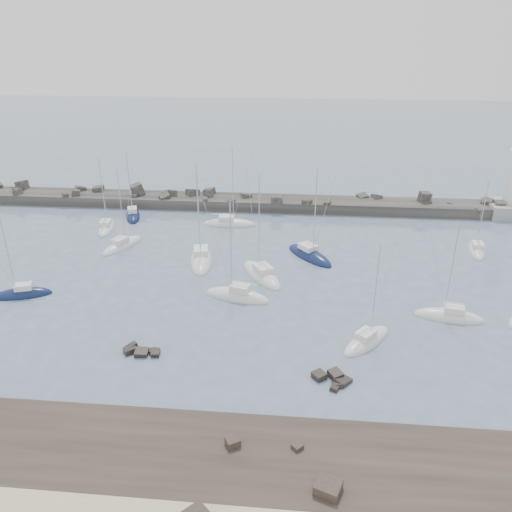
# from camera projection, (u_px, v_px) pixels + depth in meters

# --- Properties ---
(ground) EXTENTS (400.00, 400.00, 0.00)m
(ground) POSITION_uv_depth(u_px,v_px,m) (200.00, 314.00, 56.78)
(ground) COLOR slate
(ground) RESTS_ON ground
(rock_shelf) EXTENTS (140.00, 12.19, 1.92)m
(rock_shelf) POSITION_uv_depth(u_px,v_px,m) (140.00, 467.00, 36.83)
(rock_shelf) COLOR #2C231E
(rock_shelf) RESTS_ON ground
(rock_cluster_near) EXTENTS (3.91, 2.29, 1.13)m
(rock_cluster_near) POSITION_uv_depth(u_px,v_px,m) (139.00, 352.00, 49.86)
(rock_cluster_near) COLOR black
(rock_cluster_near) RESTS_ON ground
(rock_cluster_far) EXTENTS (3.89, 3.16, 1.36)m
(rock_cluster_far) POSITION_uv_depth(u_px,v_px,m) (335.00, 381.00, 45.85)
(rock_cluster_far) COLOR black
(rock_cluster_far) RESTS_ON ground
(breakwater) EXTENTS (115.00, 7.03, 5.34)m
(breakwater) POSITION_uv_depth(u_px,v_px,m) (200.00, 204.00, 91.76)
(breakwater) COLOR #322F2C
(breakwater) RESTS_ON ground
(lighthouse) EXTENTS (7.00, 7.00, 14.60)m
(lighthouse) POSITION_uv_depth(u_px,v_px,m) (510.00, 198.00, 86.01)
(lighthouse) COLOR gray
(lighthouse) RESTS_ON ground
(sailboat_1) EXTENTS (3.78, 8.15, 12.46)m
(sailboat_1) POSITION_uv_depth(u_px,v_px,m) (107.00, 228.00, 81.09)
(sailboat_1) COLOR silver
(sailboat_1) RESTS_ON ground
(sailboat_2) EXTENTS (7.32, 4.21, 11.29)m
(sailboat_2) POSITION_uv_depth(u_px,v_px,m) (22.00, 295.00, 60.60)
(sailboat_2) COLOR #101D45
(sailboat_2) RESTS_ON ground
(sailboat_3) EXTENTS (5.49, 8.45, 12.81)m
(sailboat_3) POSITION_uv_depth(u_px,v_px,m) (123.00, 246.00, 74.41)
(sailboat_3) COLOR silver
(sailboat_3) RESTS_ON ground
(sailboat_4) EXTENTS (8.93, 3.01, 13.91)m
(sailboat_4) POSITION_uv_depth(u_px,v_px,m) (229.00, 224.00, 82.77)
(sailboat_4) COLOR silver
(sailboat_4) RESTS_ON ground
(sailboat_5) EXTENTS (8.49, 4.37, 13.10)m
(sailboat_5) POSITION_uv_depth(u_px,v_px,m) (237.00, 297.00, 60.16)
(sailboat_5) COLOR silver
(sailboat_5) RESTS_ON ground
(sailboat_6) EXTENTS (4.60, 10.02, 15.28)m
(sailboat_6) POSITION_uv_depth(u_px,v_px,m) (201.00, 260.00, 69.69)
(sailboat_6) COLOR silver
(sailboat_6) RESTS_ON ground
(sailboat_7) EXTENTS (6.48, 7.12, 11.73)m
(sailboat_7) POSITION_uv_depth(u_px,v_px,m) (367.00, 341.00, 51.56)
(sailboat_7) COLOR silver
(sailboat_7) RESTS_ON ground
(sailboat_8) EXTENTS (7.79, 8.67, 14.20)m
(sailboat_8) POSITION_uv_depth(u_px,v_px,m) (309.00, 256.00, 71.01)
(sailboat_8) COLOR #101D45
(sailboat_8) RESTS_ON ground
(sailboat_9) EXTENTS (7.85, 3.48, 12.15)m
(sailboat_9) POSITION_uv_depth(u_px,v_px,m) (449.00, 317.00, 55.89)
(sailboat_9) COLOR silver
(sailboat_9) RESTS_ON ground
(sailboat_10) EXTENTS (3.49, 7.57, 11.56)m
(sailboat_10) POSITION_uv_depth(u_px,v_px,m) (476.00, 250.00, 72.94)
(sailboat_10) COLOR silver
(sailboat_10) RESTS_ON ground
(sailboat_13) EXTENTS (7.31, 9.36, 14.56)m
(sailboat_13) POSITION_uv_depth(u_px,v_px,m) (262.00, 275.00, 65.45)
(sailboat_13) COLOR silver
(sailboat_13) RESTS_ON ground
(sailboat_14) EXTENTS (4.73, 7.95, 12.32)m
(sailboat_14) POSITION_uv_depth(u_px,v_px,m) (133.00, 216.00, 86.30)
(sailboat_14) COLOR #101D45
(sailboat_14) RESTS_ON ground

